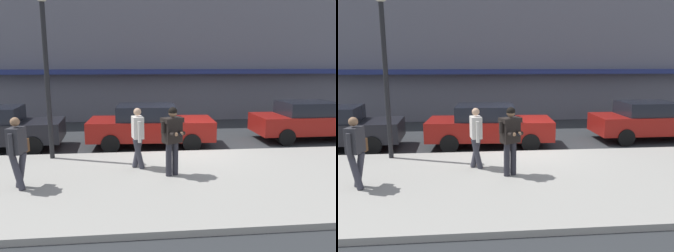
{
  "view_description": "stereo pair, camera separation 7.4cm",
  "coord_description": "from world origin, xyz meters",
  "views": [
    {
      "loc": [
        -1.74,
        -10.74,
        3.03
      ],
      "look_at": [
        -0.92,
        -2.77,
        1.49
      ],
      "focal_mm": 35.0,
      "sensor_mm": 36.0,
      "label": 1
    },
    {
      "loc": [
        -1.67,
        -10.74,
        3.03
      ],
      "look_at": [
        -0.92,
        -2.77,
        1.49
      ],
      "focal_mm": 35.0,
      "sensor_mm": 36.0,
      "label": 2
    }
  ],
  "objects": [
    {
      "name": "pedestrian_in_light_coat",
      "position": [
        -1.67,
        -1.9,
        1.11
      ],
      "size": [
        0.38,
        0.59,
        1.7
      ],
      "color": "#33333D",
      "rests_on": "sidewalk"
    },
    {
      "name": "ground_plane",
      "position": [
        0.0,
        0.0,
        0.0
      ],
      "size": [
        80.0,
        80.0,
        0.0
      ],
      "primitive_type": "plane",
      "color": "#2B2D30"
    },
    {
      "name": "storefront_facade",
      "position": [
        1.0,
        8.49,
        6.1
      ],
      "size": [
        28.0,
        4.7,
        12.23
      ],
      "color": "slate",
      "rests_on": "ground"
    },
    {
      "name": "sidewalk",
      "position": [
        1.0,
        -2.85,
        0.07
      ],
      "size": [
        32.0,
        5.3,
        0.14
      ],
      "primitive_type": "cube",
      "color": "#99968E",
      "rests_on": "ground"
    },
    {
      "name": "man_texting_on_phone",
      "position": [
        -0.8,
        -2.6,
        1.25
      ],
      "size": [
        0.63,
        0.65,
        1.81
      ],
      "color": "#23232B",
      "rests_on": "sidewalk"
    },
    {
      "name": "street_lamp_post",
      "position": [
        -4.31,
        -0.65,
        3.14
      ],
      "size": [
        0.36,
        0.36,
        4.88
      ],
      "color": "black",
      "rests_on": "sidewalk"
    },
    {
      "name": "pedestrian_with_bag",
      "position": [
        -4.44,
        -3.14,
        1.11
      ],
      "size": [
        0.38,
        0.72,
        1.7
      ],
      "color": "#33333D",
      "rests_on": "sidewalk"
    },
    {
      "name": "parked_sedan_mid",
      "position": [
        -1.19,
        1.06,
        0.79
      ],
      "size": [
        4.58,
        2.08,
        1.54
      ],
      "color": "maroon",
      "rests_on": "ground"
    },
    {
      "name": "curb_paint_line",
      "position": [
        1.0,
        0.05,
        0.0
      ],
      "size": [
        28.0,
        0.12,
        0.01
      ],
      "primitive_type": "cube",
      "color": "silver",
      "rests_on": "ground"
    },
    {
      "name": "parked_sedan_far",
      "position": [
        5.2,
        1.49,
        0.79
      ],
      "size": [
        4.53,
        1.98,
        1.54
      ],
      "color": "maroon",
      "rests_on": "ground"
    }
  ]
}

